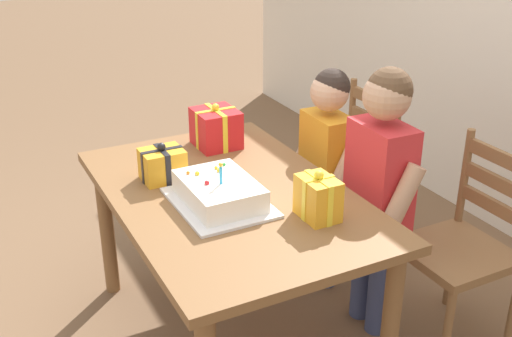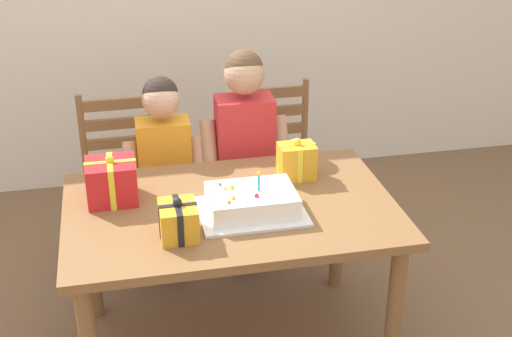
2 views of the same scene
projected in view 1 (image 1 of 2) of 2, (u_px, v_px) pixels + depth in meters
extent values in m
cube|color=brown|center=(229.00, 197.00, 2.62)|extent=(1.41, 0.91, 0.04)
cylinder|color=brown|center=(107.00, 229.00, 3.12)|extent=(0.07, 0.07, 0.71)
cylinder|color=brown|center=(245.00, 197.00, 3.43)|extent=(0.07, 0.07, 0.71)
cylinder|color=brown|center=(390.00, 329.00, 2.42)|extent=(0.07, 0.07, 0.71)
cube|color=silver|center=(220.00, 202.00, 2.51)|extent=(0.44, 0.34, 0.01)
cube|color=white|center=(219.00, 191.00, 2.49)|extent=(0.36, 0.26, 0.09)
cylinder|color=#33ADE5|center=(221.00, 175.00, 2.43)|extent=(0.01, 0.01, 0.07)
sphere|color=yellow|center=(221.00, 165.00, 2.41)|extent=(0.02, 0.02, 0.02)
sphere|color=green|center=(223.00, 165.00, 2.60)|extent=(0.01, 0.01, 0.01)
sphere|color=red|center=(207.00, 183.00, 2.44)|extent=(0.02, 0.02, 0.02)
sphere|color=yellow|center=(216.00, 168.00, 2.57)|extent=(0.01, 0.01, 0.01)
sphere|color=yellow|center=(197.00, 173.00, 2.52)|extent=(0.02, 0.02, 0.02)
sphere|color=orange|center=(188.00, 173.00, 2.52)|extent=(0.01, 0.01, 0.01)
sphere|color=yellow|center=(219.00, 170.00, 2.55)|extent=(0.02, 0.02, 0.02)
cube|color=red|center=(216.00, 128.00, 3.03)|extent=(0.21, 0.19, 0.18)
cube|color=yellow|center=(216.00, 128.00, 3.03)|extent=(0.22, 0.02, 0.19)
cube|color=yellow|center=(216.00, 128.00, 3.03)|extent=(0.02, 0.20, 0.19)
sphere|color=yellow|center=(215.00, 107.00, 2.99)|extent=(0.04, 0.04, 0.04)
cube|color=gold|center=(318.00, 198.00, 2.38)|extent=(0.16, 0.12, 0.16)
cube|color=yellow|center=(318.00, 198.00, 2.38)|extent=(0.17, 0.02, 0.17)
cube|color=yellow|center=(318.00, 198.00, 2.38)|extent=(0.02, 0.13, 0.17)
sphere|color=yellow|center=(319.00, 175.00, 2.34)|extent=(0.04, 0.04, 0.04)
cube|color=gold|center=(163.00, 165.00, 2.69)|extent=(0.15, 0.17, 0.13)
cube|color=black|center=(163.00, 165.00, 2.69)|extent=(0.15, 0.02, 0.14)
cube|color=black|center=(163.00, 165.00, 2.69)|extent=(0.02, 0.18, 0.14)
sphere|color=black|center=(161.00, 147.00, 2.66)|extent=(0.04, 0.04, 0.04)
cube|color=brown|center=(341.00, 176.00, 3.44)|extent=(0.43, 0.43, 0.04)
cylinder|color=brown|center=(330.00, 238.00, 3.31)|extent=(0.04, 0.04, 0.43)
cylinder|color=brown|center=(292.00, 208.00, 3.61)|extent=(0.04, 0.04, 0.43)
cylinder|color=brown|center=(388.00, 221.00, 3.47)|extent=(0.04, 0.04, 0.43)
cylinder|color=brown|center=(347.00, 194.00, 3.78)|extent=(0.04, 0.04, 0.43)
cylinder|color=brown|center=(396.00, 140.00, 3.27)|extent=(0.04, 0.04, 0.45)
cylinder|color=brown|center=(352.00, 118.00, 3.58)|extent=(0.04, 0.04, 0.45)
cube|color=brown|center=(372.00, 140.00, 3.45)|extent=(0.36, 0.03, 0.06)
cube|color=brown|center=(373.00, 120.00, 3.41)|extent=(0.36, 0.03, 0.06)
cube|color=brown|center=(375.00, 100.00, 3.36)|extent=(0.36, 0.03, 0.06)
cube|color=brown|center=(456.00, 253.00, 2.74)|extent=(0.42, 0.42, 0.04)
cylinder|color=brown|center=(447.00, 335.00, 2.60)|extent=(0.04, 0.04, 0.43)
cylinder|color=brown|center=(388.00, 287.00, 2.91)|extent=(0.04, 0.04, 0.43)
cylinder|color=brown|center=(451.00, 266.00, 3.07)|extent=(0.04, 0.04, 0.43)
cylinder|color=brown|center=(465.00, 176.00, 2.87)|extent=(0.04, 0.04, 0.45)
cube|color=brown|center=(495.00, 207.00, 2.74)|extent=(0.36, 0.03, 0.06)
cube|color=brown|center=(499.00, 183.00, 2.70)|extent=(0.36, 0.03, 0.06)
cube|color=brown|center=(503.00, 159.00, 2.65)|extent=(0.36, 0.03, 0.06)
cylinder|color=#38426B|center=(379.00, 288.00, 2.88)|extent=(0.10, 0.10, 0.47)
cylinder|color=#38426B|center=(363.00, 273.00, 2.98)|extent=(0.10, 0.10, 0.47)
cube|color=red|center=(379.00, 183.00, 2.72)|extent=(0.29, 0.18, 0.53)
cylinder|color=tan|center=(399.00, 206.00, 2.57)|extent=(0.08, 0.22, 0.35)
cylinder|color=tan|center=(348.00, 172.00, 2.87)|extent=(0.08, 0.22, 0.35)
sphere|color=tan|center=(387.00, 96.00, 2.56)|extent=(0.20, 0.20, 0.20)
sphere|color=brown|center=(390.00, 90.00, 2.56)|extent=(0.19, 0.19, 0.19)
cylinder|color=#38426B|center=(328.00, 248.00, 3.22)|extent=(0.09, 0.09, 0.42)
cylinder|color=#38426B|center=(316.00, 238.00, 3.32)|extent=(0.09, 0.09, 0.42)
cube|color=orange|center=(326.00, 162.00, 3.08)|extent=(0.27, 0.17, 0.49)
cylinder|color=tan|center=(339.00, 180.00, 2.94)|extent=(0.08, 0.20, 0.32)
cylinder|color=tan|center=(303.00, 154.00, 3.21)|extent=(0.08, 0.20, 0.32)
sphere|color=tan|center=(330.00, 92.00, 2.94)|extent=(0.18, 0.18, 0.18)
sphere|color=#2D231E|center=(332.00, 87.00, 2.93)|extent=(0.17, 0.17, 0.17)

